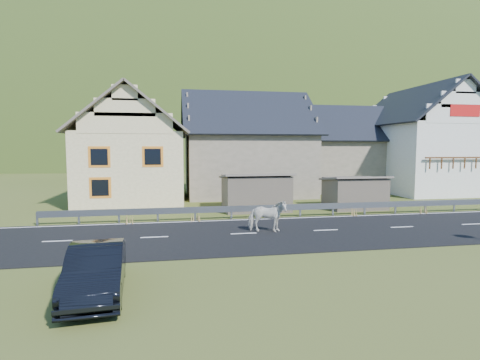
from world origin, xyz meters
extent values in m
plane|color=#3D4C16|center=(0.00, 0.00, 0.00)|extent=(160.00, 160.00, 0.00)
cube|color=black|center=(0.00, 0.00, 0.02)|extent=(60.00, 7.00, 0.04)
cube|color=silver|center=(0.00, 0.00, 0.04)|extent=(60.00, 6.60, 0.01)
cube|color=#93969B|center=(0.00, 3.68, 0.58)|extent=(28.00, 0.08, 0.34)
cube|color=#93969B|center=(-14.00, 3.70, 0.35)|extent=(0.10, 0.06, 0.70)
cube|color=#93969B|center=(-12.00, 3.70, 0.35)|extent=(0.10, 0.06, 0.70)
cube|color=#93969B|center=(-10.00, 3.70, 0.35)|extent=(0.10, 0.06, 0.70)
cube|color=#93969B|center=(-8.00, 3.70, 0.35)|extent=(0.10, 0.06, 0.70)
cube|color=#93969B|center=(-6.00, 3.70, 0.35)|extent=(0.10, 0.06, 0.70)
cube|color=#93969B|center=(-4.00, 3.70, 0.35)|extent=(0.10, 0.06, 0.70)
cube|color=#93969B|center=(-2.00, 3.70, 0.35)|extent=(0.10, 0.06, 0.70)
cube|color=#93969B|center=(0.00, 3.70, 0.35)|extent=(0.10, 0.06, 0.70)
cube|color=#93969B|center=(2.00, 3.70, 0.35)|extent=(0.10, 0.06, 0.70)
cube|color=#93969B|center=(4.00, 3.70, 0.35)|extent=(0.10, 0.06, 0.70)
cube|color=#93969B|center=(6.00, 3.70, 0.35)|extent=(0.10, 0.06, 0.70)
cube|color=#93969B|center=(8.00, 3.70, 0.35)|extent=(0.10, 0.06, 0.70)
cube|color=#93969B|center=(10.00, 3.70, 0.35)|extent=(0.10, 0.06, 0.70)
cube|color=#6F6254|center=(-2.00, 6.50, 1.10)|extent=(4.30, 3.30, 2.40)
cube|color=#6F6254|center=(4.50, 6.00, 1.00)|extent=(3.80, 2.90, 2.20)
cube|color=#FFEAB6|center=(-10.00, 12.00, 2.50)|extent=(7.00, 9.00, 5.00)
cube|color=orange|center=(-11.60, 7.50, 3.40)|extent=(1.30, 0.12, 1.30)
cube|color=orange|center=(-8.40, 7.50, 3.40)|extent=(1.30, 0.12, 1.30)
cube|color=orange|center=(-11.60, 7.50, 1.50)|extent=(1.30, 0.12, 1.30)
cube|color=gray|center=(-12.00, 13.50, 6.56)|extent=(0.70, 0.70, 2.40)
cube|color=gray|center=(-1.00, 15.00, 2.50)|extent=(10.00, 9.00, 5.00)
cube|color=gray|center=(9.00, 17.00, 2.30)|extent=(9.00, 8.00, 4.60)
cube|color=silver|center=(15.00, 14.00, 3.00)|extent=(8.00, 10.00, 6.00)
cube|color=red|center=(15.00, 8.97, 6.80)|extent=(2.60, 0.06, 0.90)
cube|color=brown|center=(15.00, 8.75, 3.20)|extent=(6.80, 0.12, 0.12)
ellipsoid|color=#273F11|center=(5.00, 180.00, -20.00)|extent=(440.00, 280.00, 260.00)
ellipsoid|color=black|center=(-55.00, 110.00, 6.00)|extent=(76.00, 50.00, 28.00)
imported|color=silver|center=(-2.85, 0.15, 0.79)|extent=(1.20, 1.91, 1.50)
imported|color=black|center=(-9.23, -6.20, 0.67)|extent=(1.79, 4.18, 1.34)
camera|label=1|loc=(-7.12, -16.59, 3.98)|focal=28.00mm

